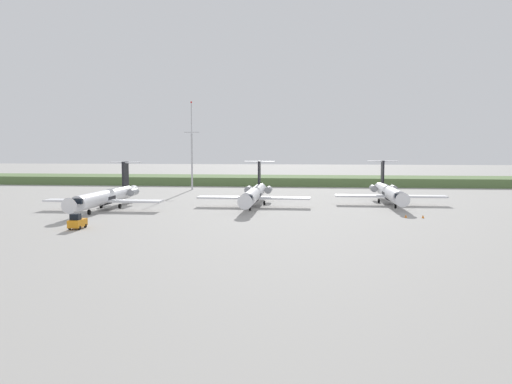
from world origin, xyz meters
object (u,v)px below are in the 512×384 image
(antenna_mast, at_px, (192,153))
(baggage_tug, at_px, (77,222))
(regional_jet_third, at_px, (389,192))
(safety_cone_mid_marker, at_px, (423,216))
(regional_jet_second, at_px, (254,194))
(safety_cone_front_marker, at_px, (406,216))
(regional_jet_nearest, at_px, (107,196))

(antenna_mast, bearing_deg, baggage_tug, -90.55)
(regional_jet_third, xyz_separation_m, baggage_tug, (-50.93, -38.62, -1.53))
(safety_cone_mid_marker, bearing_deg, regional_jet_second, 153.49)
(baggage_tug, height_order, safety_cone_mid_marker, baggage_tug)
(regional_jet_second, bearing_deg, safety_cone_front_marker, -28.22)
(antenna_mast, relative_size, baggage_tug, 7.83)
(regional_jet_nearest, distance_m, safety_cone_mid_marker, 58.72)
(baggage_tug, bearing_deg, regional_jet_third, 37.17)
(safety_cone_front_marker, distance_m, safety_cone_mid_marker, 2.79)
(regional_jet_nearest, xyz_separation_m, regional_jet_second, (27.90, 8.81, 0.00))
(antenna_mast, bearing_deg, safety_cone_front_marker, -47.29)
(regional_jet_third, height_order, baggage_tug, regional_jet_third)
(regional_jet_third, xyz_separation_m, safety_cone_front_marker, (-0.46, -21.25, -2.26))
(regional_jet_third, height_order, safety_cone_front_marker, regional_jet_third)
(antenna_mast, bearing_deg, safety_cone_mid_marker, -45.92)
(regional_jet_second, bearing_deg, safety_cone_mid_marker, -26.51)
(regional_jet_third, distance_m, safety_cone_mid_marker, 21.83)
(regional_jet_nearest, xyz_separation_m, safety_cone_front_marker, (55.56, -6.04, -2.26))
(safety_cone_mid_marker, bearing_deg, baggage_tug, -162.25)
(antenna_mast, height_order, baggage_tug, antenna_mast)
(safety_cone_front_marker, bearing_deg, regional_jet_third, 88.75)
(safety_cone_front_marker, relative_size, safety_cone_mid_marker, 1.00)
(regional_jet_second, height_order, baggage_tug, regional_jet_second)
(regional_jet_nearest, relative_size, safety_cone_mid_marker, 56.36)
(regional_jet_nearest, bearing_deg, regional_jet_second, 17.52)
(safety_cone_front_marker, height_order, safety_cone_mid_marker, same)
(regional_jet_second, bearing_deg, baggage_tug, -125.29)
(regional_jet_nearest, xyz_separation_m, regional_jet_third, (56.03, 15.21, 0.00))
(regional_jet_nearest, bearing_deg, safety_cone_mid_marker, -6.24)
(regional_jet_second, xyz_separation_m, safety_cone_front_marker, (27.67, -14.85, -2.26))
(regional_jet_second, relative_size, antenna_mast, 1.24)
(regional_jet_second, bearing_deg, antenna_mast, 119.51)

